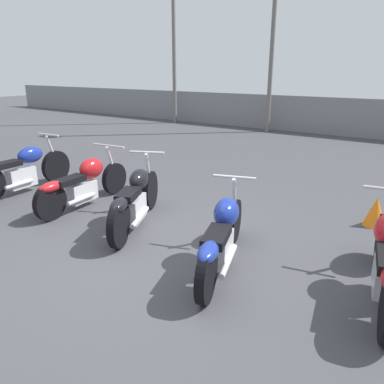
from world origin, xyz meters
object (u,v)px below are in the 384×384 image
motorcycle_slot_1 (83,183)px  motorcycle_slot_3 (222,236)px  traffic_cone_far (376,212)px  motorcycle_slot_0 (22,170)px  motorcycle_slot_2 (135,199)px

motorcycle_slot_1 → motorcycle_slot_3: size_ratio=1.05×
traffic_cone_far → motorcycle_slot_3: bearing=-116.9°
motorcycle_slot_0 → traffic_cone_far: motorcycle_slot_0 is taller
traffic_cone_far → motorcycle_slot_0: bearing=-159.7°
motorcycle_slot_1 → motorcycle_slot_2: (1.33, -0.12, 0.01)m
motorcycle_slot_0 → motorcycle_slot_2: size_ratio=1.11×
motorcycle_slot_2 → motorcycle_slot_3: motorcycle_slot_2 is taller
motorcycle_slot_2 → motorcycle_slot_3: size_ratio=0.98×
motorcycle_slot_1 → motorcycle_slot_2: motorcycle_slot_2 is taller
motorcycle_slot_2 → motorcycle_slot_3: 1.72m
motorcycle_slot_2 → traffic_cone_far: motorcycle_slot_2 is taller
motorcycle_slot_2 → traffic_cone_far: 3.60m
traffic_cone_far → motorcycle_slot_2: bearing=-144.3°
motorcycle_slot_3 → motorcycle_slot_0: bearing=157.9°
motorcycle_slot_0 → motorcycle_slot_1: (1.55, 0.18, -0.03)m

